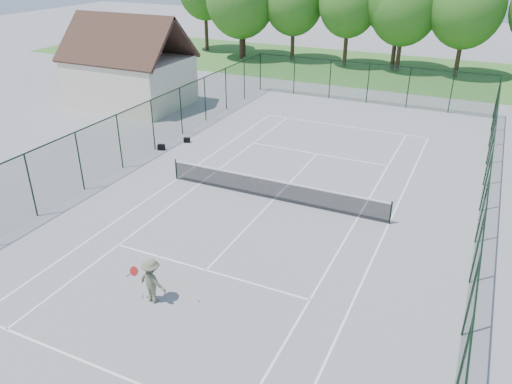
# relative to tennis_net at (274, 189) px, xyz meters

# --- Properties ---
(ground) EXTENTS (140.00, 140.00, 0.00)m
(ground) POSITION_rel_tennis_net_xyz_m (0.00, 0.00, -0.58)
(ground) COLOR gray
(ground) RESTS_ON ground
(grass_far) EXTENTS (80.00, 16.00, 0.01)m
(grass_far) POSITION_rel_tennis_net_xyz_m (0.00, 30.00, -0.57)
(grass_far) COLOR #447C2F
(grass_far) RESTS_ON ground
(court_lines) EXTENTS (11.05, 23.85, 0.01)m
(court_lines) POSITION_rel_tennis_net_xyz_m (0.00, 0.00, -0.57)
(court_lines) COLOR white
(court_lines) RESTS_ON ground
(tennis_net) EXTENTS (11.08, 0.08, 1.10)m
(tennis_net) POSITION_rel_tennis_net_xyz_m (0.00, 0.00, 0.00)
(tennis_net) COLOR black
(tennis_net) RESTS_ON ground
(fence_enclosure) EXTENTS (18.05, 36.05, 3.02)m
(fence_enclosure) POSITION_rel_tennis_net_xyz_m (0.00, 0.00, 0.98)
(fence_enclosure) COLOR #1A3C20
(fence_enclosure) RESTS_ON ground
(utility_building) EXTENTS (8.60, 6.27, 6.63)m
(utility_building) POSITION_rel_tennis_net_xyz_m (-16.00, 10.00, 2.54)
(utility_building) COLOR #F3E7C6
(utility_building) RESTS_ON ground
(tree_line_far) EXTENTS (39.40, 6.40, 9.70)m
(tree_line_far) POSITION_rel_tennis_net_xyz_m (0.00, 30.00, 5.42)
(tree_line_far) COLOR #462D20
(tree_line_far) RESTS_ON ground
(sports_bag_a) EXTENTS (0.46, 0.35, 0.33)m
(sports_bag_a) POSITION_rel_tennis_net_xyz_m (-8.61, 3.08, -0.41)
(sports_bag_a) COLOR black
(sports_bag_a) RESTS_ON ground
(sports_bag_b) EXTENTS (0.44, 0.36, 0.30)m
(sports_bag_b) POSITION_rel_tennis_net_xyz_m (-7.90, 4.79, -0.43)
(sports_bag_b) COLOR black
(sports_bag_b) RESTS_ON ground
(tennis_player) EXTENTS (2.11, 0.87, 1.66)m
(tennis_player) POSITION_rel_tennis_net_xyz_m (-0.72, -8.70, 0.25)
(tennis_player) COLOR #63684A
(tennis_player) RESTS_ON ground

